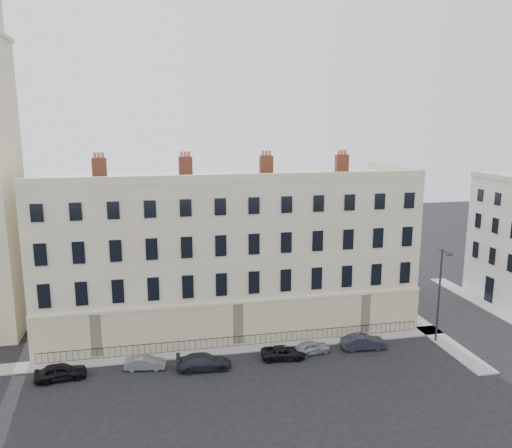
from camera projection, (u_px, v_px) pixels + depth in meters
The scene contains 13 objects.
ground at pixel (321, 368), 41.79m from camera, with size 160.00×160.00×0.00m, color black.
terrace at pixel (228, 250), 50.60m from camera, with size 36.22×12.22×17.00m.
pavement_terrace at pixel (196, 352), 44.56m from camera, with size 48.00×2.00×0.12m, color gray.
pavement_east_return at pixel (414, 319), 52.07m from camera, with size 2.00×24.00×0.12m, color gray.
pavement_adjacent at pixel (486, 306), 56.00m from camera, with size 2.00×20.00×0.12m, color gray.
railings at pixel (239, 341), 45.65m from camera, with size 35.00×0.04×0.96m.
car_a at pixel (61, 372), 39.75m from camera, with size 1.60×3.97×1.35m, color black.
car_b at pixel (145, 363), 41.51m from camera, with size 1.17×3.36×1.11m, color slate.
car_c at pixel (204, 362), 41.46m from camera, with size 1.85×4.55×1.32m, color #1F202A.
car_d at pixel (284, 353), 43.38m from camera, with size 1.82×3.95×1.10m, color black.
car_e at pixel (311, 347), 44.30m from camera, with size 1.38×3.43×1.17m, color gray.
car_f at pixel (364, 342), 45.20m from camera, with size 1.41×4.06×1.34m, color #21212C.
streetlamp at pixel (440, 291), 45.75m from camera, with size 0.57×1.93×9.02m.
Camera 1 is at (-13.24, -36.67, 20.04)m, focal length 35.00 mm.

